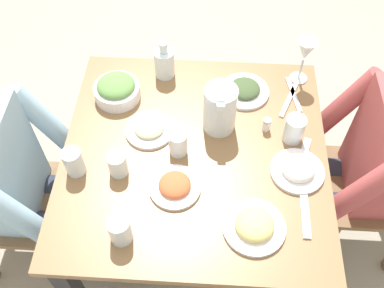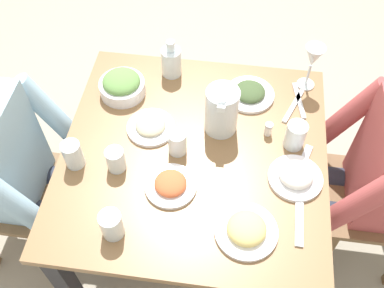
# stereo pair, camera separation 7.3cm
# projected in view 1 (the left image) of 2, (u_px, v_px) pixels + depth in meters

# --- Properties ---
(ground_plane) EXTENTS (8.00, 8.00, 0.00)m
(ground_plane) POSITION_uv_depth(u_px,v_px,m) (194.00, 240.00, 2.20)
(ground_plane) COLOR #9E937F
(dining_table) EXTENTS (0.95, 0.95, 0.75)m
(dining_table) POSITION_uv_depth(u_px,v_px,m) (194.00, 170.00, 1.69)
(dining_table) COLOR olive
(dining_table) RESTS_ON ground_plane
(diner_near) EXTENTS (0.48, 0.53, 1.16)m
(diner_near) POSITION_uv_depth(u_px,v_px,m) (358.00, 159.00, 1.71)
(diner_near) COLOR #B24C4C
(diner_near) RESTS_ON ground_plane
(diner_far) EXTENTS (0.48, 0.53, 1.16)m
(diner_far) POSITION_uv_depth(u_px,v_px,m) (26.00, 177.00, 1.66)
(diner_far) COLOR #9EC6E0
(diner_far) RESTS_ON ground_plane
(water_pitcher) EXTENTS (0.16, 0.12, 0.19)m
(water_pitcher) POSITION_uv_depth(u_px,v_px,m) (220.00, 109.00, 1.59)
(water_pitcher) COLOR silver
(water_pitcher) RESTS_ON dining_table
(salad_bowl) EXTENTS (0.18, 0.18, 0.09)m
(salad_bowl) POSITION_uv_depth(u_px,v_px,m) (117.00, 89.00, 1.72)
(salad_bowl) COLOR white
(salad_bowl) RESTS_ON dining_table
(plate_beans) EXTENTS (0.18, 0.18, 0.04)m
(plate_beans) POSITION_uv_depth(u_px,v_px,m) (149.00, 129.00, 1.64)
(plate_beans) COLOR white
(plate_beans) RESTS_ON dining_table
(plate_dolmas) EXTENTS (0.20, 0.20, 0.04)m
(plate_dolmas) POSITION_uv_depth(u_px,v_px,m) (245.00, 90.00, 1.75)
(plate_dolmas) COLOR white
(plate_dolmas) RESTS_ON dining_table
(plate_rice_curry) EXTENTS (0.18, 0.18, 0.05)m
(plate_rice_curry) POSITION_uv_depth(u_px,v_px,m) (175.00, 186.00, 1.49)
(plate_rice_curry) COLOR white
(plate_rice_curry) RESTS_ON dining_table
(plate_fries) EXTENTS (0.20, 0.20, 0.06)m
(plate_fries) POSITION_uv_depth(u_px,v_px,m) (254.00, 225.00, 1.40)
(plate_fries) COLOR white
(plate_fries) RESTS_ON dining_table
(plate_yoghurt) EXTENTS (0.19, 0.19, 0.06)m
(plate_yoghurt) POSITION_uv_depth(u_px,v_px,m) (298.00, 169.00, 1.52)
(plate_yoghurt) COLOR white
(plate_yoghurt) RESTS_ON dining_table
(water_glass_far_left) EXTENTS (0.07, 0.07, 0.09)m
(water_glass_far_left) POSITION_uv_depth(u_px,v_px,m) (118.00, 164.00, 1.51)
(water_glass_far_left) COLOR silver
(water_glass_far_left) RESTS_ON dining_table
(water_glass_near_right) EXTENTS (0.07, 0.07, 0.11)m
(water_glass_near_right) POSITION_uv_depth(u_px,v_px,m) (294.00, 129.00, 1.59)
(water_glass_near_right) COLOR silver
(water_glass_near_right) RESTS_ON dining_table
(water_glass_center) EXTENTS (0.06, 0.06, 0.10)m
(water_glass_center) POSITION_uv_depth(u_px,v_px,m) (178.00, 144.00, 1.55)
(water_glass_center) COLOR silver
(water_glass_center) RESTS_ON dining_table
(water_glass_near_left) EXTENTS (0.07, 0.07, 0.11)m
(water_glass_near_left) POSITION_uv_depth(u_px,v_px,m) (74.00, 162.00, 1.50)
(water_glass_near_left) COLOR silver
(water_glass_near_left) RESTS_ON dining_table
(water_glass_by_pitcher) EXTENTS (0.07, 0.07, 0.10)m
(water_glass_by_pitcher) POSITION_uv_depth(u_px,v_px,m) (120.00, 230.00, 1.35)
(water_glass_by_pitcher) COLOR silver
(water_glass_by_pitcher) RESTS_ON dining_table
(wine_glass) EXTENTS (0.08, 0.08, 0.20)m
(wine_glass) POSITION_uv_depth(u_px,v_px,m) (305.00, 52.00, 1.69)
(wine_glass) COLOR silver
(wine_glass) RESTS_ON dining_table
(oil_carafe) EXTENTS (0.08, 0.08, 0.16)m
(oil_carafe) POSITION_uv_depth(u_px,v_px,m) (165.00, 64.00, 1.78)
(oil_carafe) COLOR silver
(oil_carafe) RESTS_ON dining_table
(salt_shaker) EXTENTS (0.03, 0.03, 0.05)m
(salt_shaker) POSITION_uv_depth(u_px,v_px,m) (267.00, 124.00, 1.63)
(salt_shaker) COLOR white
(salt_shaker) RESTS_ON dining_table
(fork_near) EXTENTS (0.17, 0.08, 0.01)m
(fork_near) POSITION_uv_depth(u_px,v_px,m) (303.00, 157.00, 1.57)
(fork_near) COLOR silver
(fork_near) RESTS_ON dining_table
(knife_near) EXTENTS (0.18, 0.09, 0.01)m
(knife_near) POSITION_uv_depth(u_px,v_px,m) (288.00, 100.00, 1.73)
(knife_near) COLOR silver
(knife_near) RESTS_ON dining_table
(fork_far) EXTENTS (0.17, 0.03, 0.01)m
(fork_far) POSITION_uv_depth(u_px,v_px,m) (305.00, 214.00, 1.44)
(fork_far) COLOR silver
(fork_far) RESTS_ON dining_table
(knife_far) EXTENTS (0.18, 0.05, 0.01)m
(knife_far) POSITION_uv_depth(u_px,v_px,m) (293.00, 94.00, 1.75)
(knife_far) COLOR silver
(knife_far) RESTS_ON dining_table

